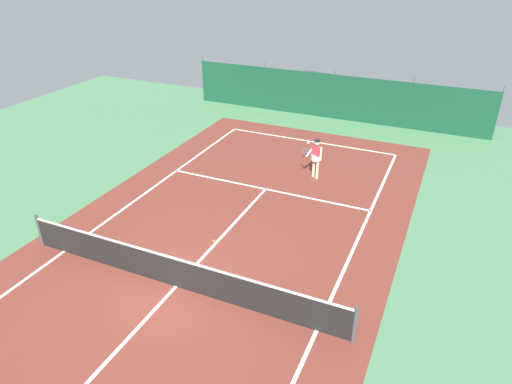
{
  "coord_description": "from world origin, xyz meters",
  "views": [
    {
      "loc": [
        6.19,
        -8.34,
        8.44
      ],
      "look_at": [
        0.43,
        4.51,
        0.9
      ],
      "focal_mm": 32.36,
      "sensor_mm": 36.0,
      "label": 1
    }
  ],
  "objects_px": {
    "tennis_player": "(316,156)",
    "parked_car": "(310,89)",
    "tennis_net": "(175,272)",
    "tennis_ball_near_player": "(214,241)"
  },
  "relations": [
    {
      "from": "tennis_ball_near_player",
      "to": "parked_car",
      "type": "relative_size",
      "value": 0.02
    },
    {
      "from": "tennis_net",
      "to": "tennis_player",
      "type": "height_order",
      "value": "tennis_player"
    },
    {
      "from": "tennis_net",
      "to": "tennis_ball_near_player",
      "type": "bearing_deg",
      "value": 92.75
    },
    {
      "from": "tennis_player",
      "to": "parked_car",
      "type": "distance_m",
      "value": 10.28
    },
    {
      "from": "tennis_player",
      "to": "parked_car",
      "type": "bearing_deg",
      "value": -45.5
    },
    {
      "from": "tennis_net",
      "to": "tennis_ball_near_player",
      "type": "xyz_separation_m",
      "value": [
        -0.11,
        2.38,
        -0.48
      ]
    },
    {
      "from": "tennis_ball_near_player",
      "to": "parked_car",
      "type": "xyz_separation_m",
      "value": [
        -1.88,
        15.5,
        0.81
      ]
    },
    {
      "from": "tennis_player",
      "to": "tennis_ball_near_player",
      "type": "relative_size",
      "value": 24.85
    },
    {
      "from": "tennis_ball_near_player",
      "to": "tennis_player",
      "type": "bearing_deg",
      "value": 75.09
    },
    {
      "from": "tennis_player",
      "to": "parked_car",
      "type": "height_order",
      "value": "parked_car"
    }
  ]
}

